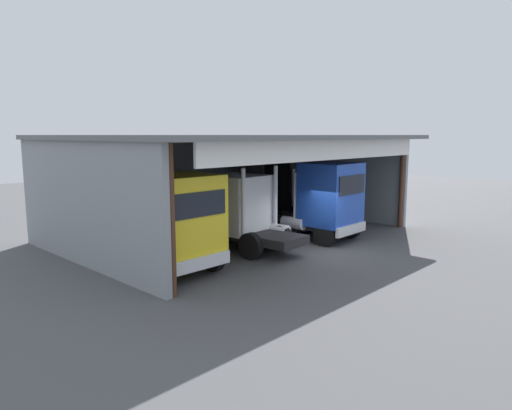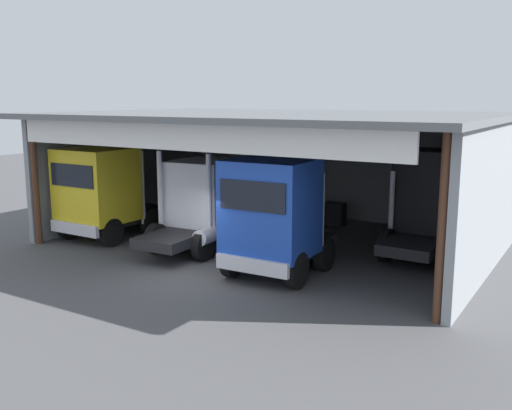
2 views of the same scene
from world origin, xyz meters
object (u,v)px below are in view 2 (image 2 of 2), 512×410
object	(u,v)px
oil_drum	(256,202)
tool_cart	(334,214)
truck_yellow_center_bay	(101,192)
truck_blue_yard_outside	(274,216)
truck_black_center_right_bay	(431,203)
truck_white_right_bay	(203,202)

from	to	relation	value
oil_drum	tool_cart	distance (m)	4.56
truck_yellow_center_bay	truck_blue_yard_outside	size ratio (longest dim) A/B	1.07
oil_drum	tool_cart	size ratio (longest dim) A/B	0.95
tool_cart	oil_drum	bearing A→B (deg)	170.09
truck_black_center_right_bay	tool_cart	size ratio (longest dim) A/B	4.27
truck_yellow_center_bay	truck_white_right_bay	size ratio (longest dim) A/B	0.97
truck_yellow_center_bay	truck_blue_yard_outside	world-z (taller)	truck_blue_yard_outside
oil_drum	truck_yellow_center_bay	bearing A→B (deg)	-106.25
truck_black_center_right_bay	oil_drum	world-z (taller)	truck_black_center_right_bay
truck_blue_yard_outside	tool_cart	size ratio (longest dim) A/B	4.35
truck_white_right_bay	oil_drum	size ratio (longest dim) A/B	5.07
oil_drum	truck_white_right_bay	bearing A→B (deg)	-74.34
truck_black_center_right_bay	oil_drum	bearing A→B (deg)	159.34
oil_drum	truck_black_center_right_bay	bearing A→B (deg)	-21.86
truck_blue_yard_outside	oil_drum	xyz separation A→B (m)	(-5.93, 8.61, -1.45)
oil_drum	tool_cart	bearing A→B (deg)	-9.91
truck_blue_yard_outside	tool_cart	world-z (taller)	truck_blue_yard_outside
truck_white_right_bay	oil_drum	world-z (taller)	truck_white_right_bay
truck_black_center_right_bay	oil_drum	distance (m)	10.25
truck_white_right_bay	oil_drum	bearing A→B (deg)	102.52
truck_blue_yard_outside	truck_black_center_right_bay	bearing A→B (deg)	-127.44
truck_white_right_bay	oil_drum	xyz separation A→B (m)	(-1.94, 6.91, -1.26)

